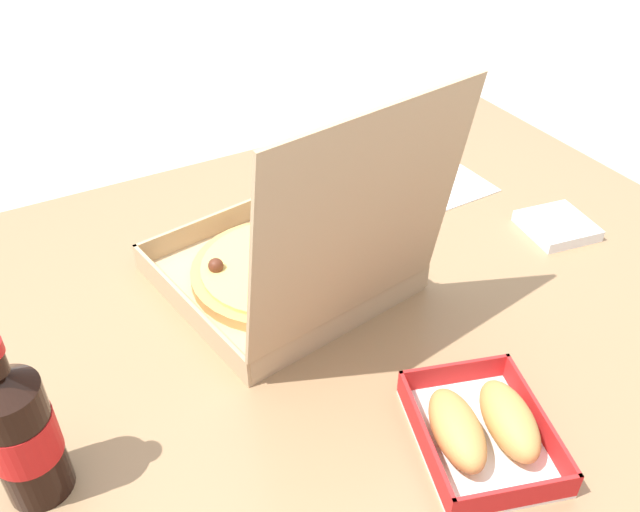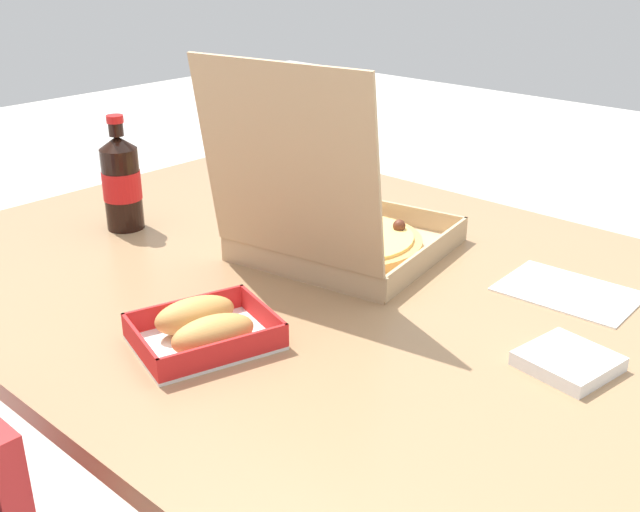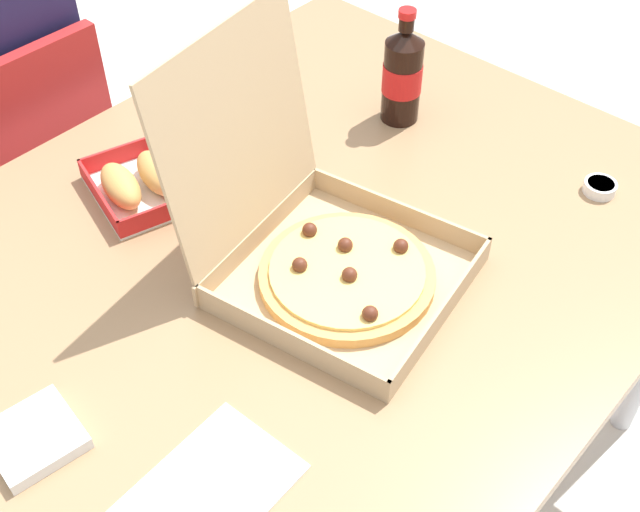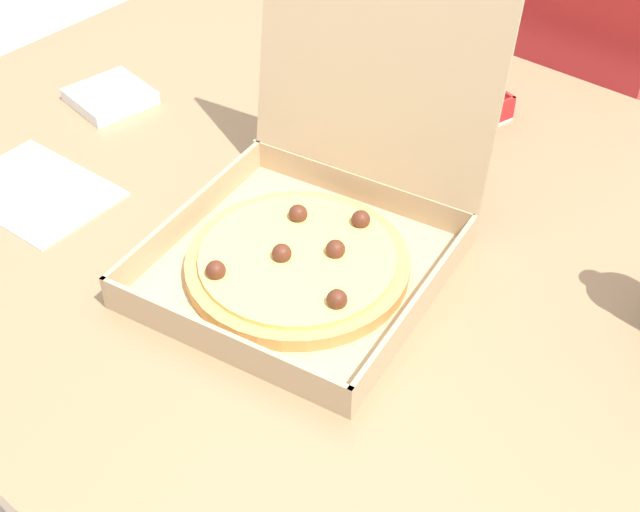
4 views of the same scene
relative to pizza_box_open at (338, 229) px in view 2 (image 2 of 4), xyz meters
The scene contains 7 objects.
dining_table 0.14m from the pizza_box_open, 107.69° to the left, with size 1.42×1.06×0.71m.
pizza_box_open is the anchor object (origin of this frame).
bread_side_box 0.37m from the pizza_box_open, 100.78° to the left, with size 0.20×0.23×0.06m.
cola_bottle 0.44m from the pizza_box_open, 23.11° to the left, with size 0.07×0.07×0.22m.
paper_menu 0.40m from the pizza_box_open, 159.63° to the right, with size 0.21×0.15×0.00m, color white.
napkin_pile 0.49m from the pizza_box_open, behind, with size 0.11×0.11×0.02m, color white.
dipping_sauce_cup 0.51m from the pizza_box_open, 25.63° to the right, with size 0.06×0.06×0.02m.
Camera 2 is at (-0.80, 0.87, 1.25)m, focal length 42.62 mm.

